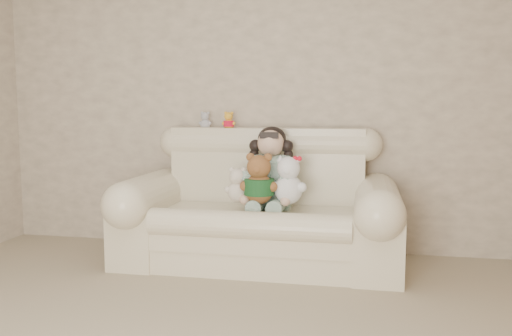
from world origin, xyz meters
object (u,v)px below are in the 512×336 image
at_px(white_cat, 289,175).
at_px(cream_teddy, 238,181).
at_px(seated_child, 271,167).
at_px(sofa, 259,197).
at_px(brown_teddy, 259,174).

bearing_deg(white_cat, cream_teddy, 163.32).
bearing_deg(seated_child, sofa, -134.99).
distance_m(sofa, brown_teddy, 0.26).
xyz_separation_m(seated_child, brown_teddy, (-0.04, -0.25, -0.02)).
bearing_deg(brown_teddy, seated_child, 89.02).
bearing_deg(sofa, brown_teddy, -77.73).
distance_m(seated_child, brown_teddy, 0.25).
xyz_separation_m(sofa, seated_child, (0.08, 0.08, 0.22)).
xyz_separation_m(white_cat, cream_teddy, (-0.38, -0.01, -0.06)).
relative_size(seated_child, white_cat, 1.54).
bearing_deg(cream_teddy, white_cat, -19.32).
distance_m(seated_child, white_cat, 0.26).
bearing_deg(cream_teddy, seated_child, 24.38).
height_order(sofa, white_cat, sofa).
relative_size(sofa, brown_teddy, 4.87).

